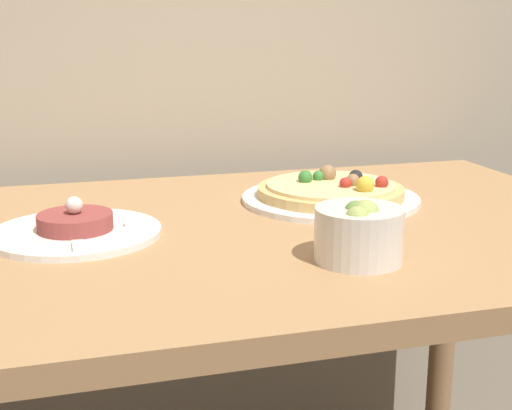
# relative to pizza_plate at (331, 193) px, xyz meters

# --- Properties ---
(dining_table) EXTENTS (1.24, 0.81, 0.78)m
(dining_table) POSITION_rel_pizza_plate_xyz_m (-0.17, -0.11, -0.13)
(dining_table) COLOR #AD7F51
(dining_table) RESTS_ON ground_plane
(pizza_plate) EXTENTS (0.32, 0.32, 0.06)m
(pizza_plate) POSITION_rel_pizza_plate_xyz_m (0.00, 0.00, 0.00)
(pizza_plate) COLOR white
(pizza_plate) RESTS_ON dining_table
(tartare_plate) EXTENTS (0.26, 0.26, 0.06)m
(tartare_plate) POSITION_rel_pizza_plate_xyz_m (-0.45, -0.09, -0.00)
(tartare_plate) COLOR white
(tartare_plate) RESTS_ON dining_table
(small_bowl) EXTENTS (0.12, 0.12, 0.09)m
(small_bowl) POSITION_rel_pizza_plate_xyz_m (-0.09, -0.32, 0.02)
(small_bowl) COLOR silver
(small_bowl) RESTS_ON dining_table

